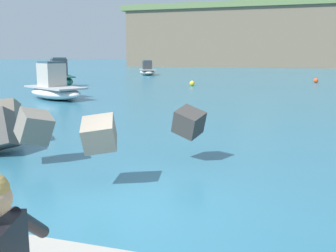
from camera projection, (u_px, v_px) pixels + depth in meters
ground_plane at (128, 208)px, 6.86m from camera, size 400.00×400.00×0.00m
boat_near_left at (147, 70)px, 51.55m from camera, size 3.64×4.68×1.91m
boat_mid_centre at (54, 88)px, 23.57m from camera, size 5.02×3.92×2.24m
boat_mid_right at (60, 78)px, 32.73m from camera, size 4.26×4.43×2.40m
mooring_buoy_inner at (316, 80)px, 37.23m from camera, size 0.44×0.44×0.44m
mooring_buoy_middle at (192, 83)px, 33.57m from camera, size 0.44×0.44×0.44m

